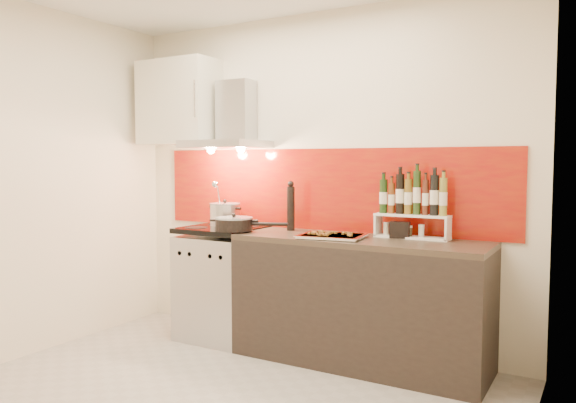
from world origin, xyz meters
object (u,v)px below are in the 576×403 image
Objects in this scene: range_stove at (223,284)px; saute_pan at (235,224)px; pepper_mill at (291,207)px; counter at (359,301)px; baking_tray at (332,236)px; stock_pot at (225,214)px.

range_stove is 0.59m from saute_pan.
range_stove is 0.87m from pepper_mill.
range_stove is at bearing -179.77° from counter.
saute_pan reaches higher than counter.
saute_pan is 0.46m from pepper_mill.
range_stove is 1.68× the size of saute_pan.
pepper_mill is 0.79× the size of baking_tray.
saute_pan is (0.23, -0.15, 0.52)m from range_stove.
counter is (1.20, 0.00, 0.01)m from range_stove.
pepper_mill is at bearing 153.82° from baking_tray.
saute_pan is at bearing -171.08° from counter.
counter is 4.63× the size of pepper_mill.
saute_pan is at bearing -138.66° from pepper_mill.
range_stove is at bearing 175.15° from baking_tray.
pepper_mill reaches higher than baking_tray.
range_stove is 2.34× the size of pepper_mill.
stock_pot is at bearing 137.50° from saute_pan.
saute_pan is 1.39× the size of pepper_mill.
counter is at bearing 0.23° from range_stove.
range_stove reaches higher than counter.
saute_pan is at bearing -42.50° from stock_pot.
saute_pan is (0.28, -0.26, -0.04)m from stock_pot.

